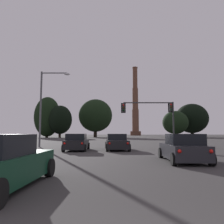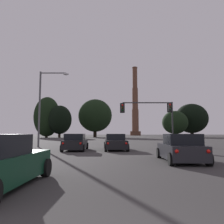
{
  "view_description": "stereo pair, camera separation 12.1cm",
  "coord_description": "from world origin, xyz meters",
  "px_view_note": "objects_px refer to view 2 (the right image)",
  "views": [
    {
      "loc": [
        -0.25,
        -1.7,
        1.45
      ],
      "look_at": [
        -0.09,
        37.68,
        5.35
      ],
      "focal_mm": 35.0,
      "sensor_mm": 36.0,
      "label": 1
    },
    {
      "loc": [
        -0.13,
        -1.7,
        1.45
      ],
      "look_at": [
        -0.09,
        37.68,
        5.35
      ],
      "focal_mm": 35.0,
      "sensor_mm": 36.0,
      "label": 2
    }
  ],
  "objects_px": {
    "hatchback_left_lane_front": "(75,143)",
    "hatchback_right_lane_second": "(180,149)",
    "traffic_light_overhead_right": "(154,112)",
    "smokestack": "(135,108)",
    "sedan_center_lane_front": "(115,142)",
    "street_lamp": "(44,100)"
  },
  "relations": [
    {
      "from": "traffic_light_overhead_right",
      "to": "street_lamp",
      "type": "height_order",
      "value": "street_lamp"
    },
    {
      "from": "street_lamp",
      "to": "smokestack",
      "type": "height_order",
      "value": "smokestack"
    },
    {
      "from": "smokestack",
      "to": "hatchback_left_lane_front",
      "type": "bearing_deg",
      "value": -98.19
    },
    {
      "from": "smokestack",
      "to": "street_lamp",
      "type": "bearing_deg",
      "value": -100.22
    },
    {
      "from": "hatchback_left_lane_front",
      "to": "smokestack",
      "type": "distance_m",
      "value": 144.69
    },
    {
      "from": "hatchback_left_lane_front",
      "to": "smokestack",
      "type": "bearing_deg",
      "value": 80.84
    },
    {
      "from": "hatchback_left_lane_front",
      "to": "hatchback_right_lane_second",
      "type": "height_order",
      "value": "same"
    },
    {
      "from": "street_lamp",
      "to": "traffic_light_overhead_right",
      "type": "bearing_deg",
      "value": 13.98
    },
    {
      "from": "street_lamp",
      "to": "smokestack",
      "type": "xyz_separation_m",
      "value": [
        24.72,
        137.13,
        15.02
      ]
    },
    {
      "from": "traffic_light_overhead_right",
      "to": "street_lamp",
      "type": "relative_size",
      "value": 0.8
    },
    {
      "from": "sedan_center_lane_front",
      "to": "traffic_light_overhead_right",
      "type": "height_order",
      "value": "traffic_light_overhead_right"
    },
    {
      "from": "smokestack",
      "to": "traffic_light_overhead_right",
      "type": "bearing_deg",
      "value": -95.12
    },
    {
      "from": "hatchback_left_lane_front",
      "to": "sedan_center_lane_front",
      "type": "relative_size",
      "value": 0.87
    },
    {
      "from": "hatchback_left_lane_front",
      "to": "hatchback_right_lane_second",
      "type": "xyz_separation_m",
      "value": [
        6.75,
        -7.53,
        0.0
      ]
    },
    {
      "from": "sedan_center_lane_front",
      "to": "street_lamp",
      "type": "xyz_separation_m",
      "value": [
        -7.76,
        4.1,
        4.48
      ]
    },
    {
      "from": "street_lamp",
      "to": "smokestack",
      "type": "relative_size",
      "value": 0.16
    },
    {
      "from": "hatchback_right_lane_second",
      "to": "traffic_light_overhead_right",
      "type": "xyz_separation_m",
      "value": [
        1.66,
        15.47,
        3.5
      ]
    },
    {
      "from": "hatchback_left_lane_front",
      "to": "street_lamp",
      "type": "height_order",
      "value": "street_lamp"
    },
    {
      "from": "hatchback_left_lane_front",
      "to": "traffic_light_overhead_right",
      "type": "distance_m",
      "value": 12.08
    },
    {
      "from": "sedan_center_lane_front",
      "to": "hatchback_right_lane_second",
      "type": "bearing_deg",
      "value": -70.78
    },
    {
      "from": "hatchback_left_lane_front",
      "to": "hatchback_right_lane_second",
      "type": "distance_m",
      "value": 10.11
    },
    {
      "from": "hatchback_right_lane_second",
      "to": "smokestack",
      "type": "relative_size",
      "value": 0.08
    }
  ]
}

